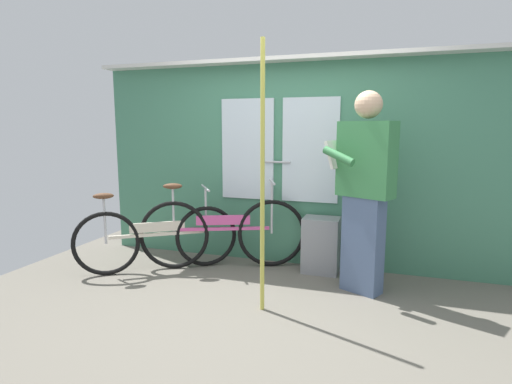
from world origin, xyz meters
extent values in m
cube|color=#666056|center=(0.00, 0.00, -0.02)|extent=(5.55, 3.81, 0.04)
cube|color=#427F60|center=(0.00, 1.10, 1.08)|extent=(4.55, 0.08, 2.17)
cube|color=silver|center=(-0.55, 1.05, 1.26)|extent=(0.60, 0.02, 1.10)
cube|color=silver|center=(0.15, 1.05, 1.26)|extent=(0.60, 0.02, 1.10)
cylinder|color=#B2B2B7|center=(-0.20, 1.03, 1.13)|extent=(0.28, 0.02, 0.02)
cube|color=silver|center=(0.00, 1.00, 2.19)|extent=(4.55, 0.28, 0.04)
torus|color=black|center=(-0.22, 0.90, 0.37)|extent=(0.70, 0.32, 0.73)
torus|color=black|center=(-1.18, 0.50, 0.37)|extent=(0.70, 0.32, 0.73)
cube|color=#D14C93|center=(-0.70, 0.70, 0.43)|extent=(0.93, 0.40, 0.03)
cube|color=#D14C93|center=(-0.70, 0.70, 0.52)|extent=(0.54, 0.24, 0.10)
cylinder|color=#B7B7BC|center=(-1.18, 0.50, 0.63)|extent=(0.02, 0.02, 0.53)
ellipsoid|color=brown|center=(-1.18, 0.50, 0.89)|extent=(0.22, 0.16, 0.06)
cylinder|color=#B7B7BC|center=(-0.22, 0.90, 0.65)|extent=(0.02, 0.02, 0.57)
cylinder|color=#B7B7BC|center=(-0.22, 0.90, 0.93)|extent=(0.19, 0.42, 0.02)
torus|color=black|center=(-0.90, 0.68, 0.33)|extent=(0.57, 0.41, 0.66)
torus|color=black|center=(-1.74, 0.11, 0.33)|extent=(0.57, 0.41, 0.66)
cube|color=beige|center=(-1.32, 0.39, 0.39)|extent=(0.82, 0.58, 0.03)
cube|color=beige|center=(-1.32, 0.39, 0.47)|extent=(0.48, 0.34, 0.10)
cylinder|color=#B7B7BC|center=(-1.74, 0.11, 0.58)|extent=(0.02, 0.02, 0.49)
ellipsoid|color=brown|center=(-1.74, 0.11, 0.82)|extent=(0.22, 0.19, 0.06)
cylinder|color=#B7B7BC|center=(-0.90, 0.68, 0.60)|extent=(0.02, 0.02, 0.53)
cylinder|color=#B7B7BC|center=(-0.90, 0.68, 0.86)|extent=(0.27, 0.38, 0.02)
cube|color=slate|center=(0.76, 0.49, 0.44)|extent=(0.39, 0.32, 0.89)
cube|color=#387F47|center=(0.76, 0.49, 1.22)|extent=(0.54, 0.40, 0.66)
sphere|color=tan|center=(0.76, 0.49, 1.69)|extent=(0.24, 0.24, 0.24)
cube|color=silver|center=(0.50, 0.61, 1.25)|extent=(0.25, 0.35, 0.26)
cylinder|color=#387F47|center=(0.53, 0.35, 1.25)|extent=(0.31, 0.20, 0.17)
cylinder|color=#387F47|center=(0.73, 0.75, 1.25)|extent=(0.31, 0.20, 0.17)
cube|color=gray|center=(0.31, 0.88, 0.29)|extent=(0.37, 0.28, 0.58)
cylinder|color=#C6C14C|center=(0.00, -0.16, 1.08)|extent=(0.04, 0.04, 2.17)
camera|label=1|loc=(0.95, -3.23, 1.49)|focal=28.69mm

